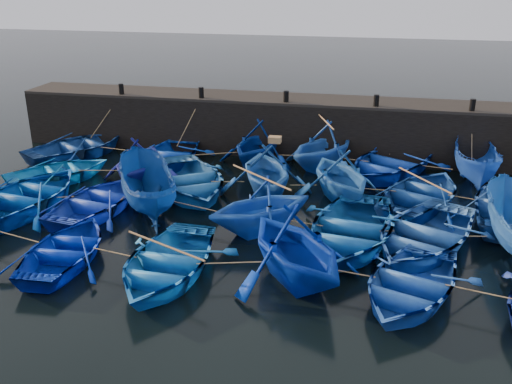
% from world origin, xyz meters
% --- Properties ---
extents(ground, '(120.00, 120.00, 0.00)m').
position_xyz_m(ground, '(0.00, 0.00, 0.00)').
color(ground, black).
rests_on(ground, ground).
extents(quay_wall, '(26.00, 2.50, 2.50)m').
position_xyz_m(quay_wall, '(0.00, 10.50, 1.25)').
color(quay_wall, black).
rests_on(quay_wall, ground).
extents(quay_top, '(26.00, 2.50, 0.12)m').
position_xyz_m(quay_top, '(0.00, 10.50, 2.56)').
color(quay_top, black).
rests_on(quay_top, quay_wall).
extents(bollard_0, '(0.24, 0.24, 0.50)m').
position_xyz_m(bollard_0, '(-8.00, 9.60, 2.87)').
color(bollard_0, black).
rests_on(bollard_0, quay_top).
extents(bollard_1, '(0.24, 0.24, 0.50)m').
position_xyz_m(bollard_1, '(-4.00, 9.60, 2.87)').
color(bollard_1, black).
rests_on(bollard_1, quay_top).
extents(bollard_2, '(0.24, 0.24, 0.50)m').
position_xyz_m(bollard_2, '(0.00, 9.60, 2.87)').
color(bollard_2, black).
rests_on(bollard_2, quay_top).
extents(bollard_3, '(0.24, 0.24, 0.50)m').
position_xyz_m(bollard_3, '(4.00, 9.60, 2.87)').
color(bollard_3, black).
rests_on(bollard_3, quay_top).
extents(bollard_4, '(0.24, 0.24, 0.50)m').
position_xyz_m(bollard_4, '(8.00, 9.60, 2.87)').
color(bollard_4, black).
rests_on(bollard_4, quay_top).
extents(boat_0, '(5.69, 6.15, 1.04)m').
position_xyz_m(boat_0, '(-9.46, 7.61, 0.52)').
color(boat_0, navy).
rests_on(boat_0, ground).
extents(boat_1, '(3.53, 4.88, 1.00)m').
position_xyz_m(boat_1, '(-4.90, 7.21, 0.50)').
color(boat_1, '#0532A4').
rests_on(boat_1, ground).
extents(boat_2, '(4.04, 4.48, 2.07)m').
position_xyz_m(boat_2, '(-1.02, 8.15, 1.03)').
color(boat_2, navy).
rests_on(boat_2, ground).
extents(boat_3, '(5.16, 5.36, 2.17)m').
position_xyz_m(boat_3, '(1.91, 8.26, 1.08)').
color(boat_3, blue).
rests_on(boat_3, ground).
extents(boat_4, '(6.18, 6.76, 1.15)m').
position_xyz_m(boat_4, '(4.77, 8.06, 0.57)').
color(boat_4, '#0C3296').
rests_on(boat_4, ground).
extents(boat_5, '(1.77, 4.53, 1.74)m').
position_xyz_m(boat_5, '(8.20, 7.77, 0.87)').
color(boat_5, '#1A48B1').
rests_on(boat_5, ground).
extents(boat_6, '(5.10, 5.18, 0.88)m').
position_xyz_m(boat_6, '(-8.62, 4.39, 0.44)').
color(boat_6, blue).
rests_on(boat_6, ground).
extents(boat_7, '(3.68, 4.18, 2.06)m').
position_xyz_m(boat_7, '(-5.15, 4.73, 1.03)').
color(boat_7, navy).
rests_on(boat_7, ground).
extents(boat_8, '(6.19, 6.68, 1.13)m').
position_xyz_m(boat_8, '(-2.92, 4.28, 0.56)').
color(boat_8, '#1C5EA9').
rests_on(boat_8, ground).
extents(boat_9, '(4.74, 5.10, 2.20)m').
position_xyz_m(boat_9, '(0.13, 4.55, 1.10)').
color(boat_9, '#1B53A0').
rests_on(boat_9, ground).
extents(boat_10, '(4.89, 5.14, 2.11)m').
position_xyz_m(boat_10, '(2.94, 4.78, 1.06)').
color(boat_10, blue).
rests_on(boat_10, ground).
extents(boat_11, '(5.35, 6.05, 1.04)m').
position_xyz_m(boat_11, '(5.94, 4.77, 0.52)').
color(boat_11, navy).
rests_on(boat_11, ground).
extents(boat_13, '(4.53, 5.85, 1.12)m').
position_xyz_m(boat_13, '(-8.17, 1.46, 0.56)').
color(boat_13, '#013B8C').
rests_on(boat_13, ground).
extents(boat_14, '(3.91, 4.98, 0.94)m').
position_xyz_m(boat_14, '(-5.53, 1.72, 0.47)').
color(boat_14, '#1635CE').
rests_on(boat_14, ground).
extents(boat_15, '(4.02, 5.12, 1.88)m').
position_xyz_m(boat_15, '(-3.75, 2.08, 0.94)').
color(boat_15, navy).
rests_on(boat_15, ground).
extents(boat_16, '(4.92, 4.86, 1.96)m').
position_xyz_m(boat_16, '(0.56, 1.33, 0.98)').
color(boat_16, blue).
rests_on(boat_16, ground).
extents(boat_17, '(4.62, 5.96, 1.14)m').
position_xyz_m(boat_17, '(3.56, 1.12, 0.57)').
color(boat_17, '#0F509C').
rests_on(boat_17, ground).
extents(boat_18, '(5.66, 6.44, 1.11)m').
position_xyz_m(boat_18, '(5.79, 1.23, 0.55)').
color(boat_18, '#2356AC').
rests_on(boat_18, ground).
extents(boat_21, '(3.24, 4.35, 0.86)m').
position_xyz_m(boat_21, '(-4.72, -1.87, 0.43)').
color(boat_21, '#001FA3').
rests_on(boat_21, ground).
extents(boat_22, '(3.57, 4.90, 1.00)m').
position_xyz_m(boat_22, '(-1.45, -2.15, 0.50)').
color(boat_22, blue).
rests_on(boat_22, ground).
extents(boat_23, '(5.62, 5.72, 2.28)m').
position_xyz_m(boat_23, '(2.16, -1.63, 1.14)').
color(boat_23, '#002499').
rests_on(boat_23, ground).
extents(boat_24, '(4.59, 5.40, 0.95)m').
position_xyz_m(boat_24, '(5.28, -1.84, 0.48)').
color(boat_24, blue).
rests_on(boat_24, ground).
extents(wooden_crate, '(0.47, 0.34, 0.23)m').
position_xyz_m(wooden_crate, '(0.43, 4.55, 2.32)').
color(wooden_crate, olive).
rests_on(wooden_crate, boat_9).
extents(mooring_ropes, '(17.71, 11.75, 2.10)m').
position_xyz_m(mooring_ropes, '(-0.48, 4.99, 0.88)').
color(mooring_ropes, tan).
rests_on(mooring_ropes, ground).
extents(loose_oars, '(9.65, 12.49, 1.23)m').
position_xyz_m(loose_oars, '(1.74, 3.05, 1.57)').
color(loose_oars, '#99724C').
rests_on(loose_oars, ground).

